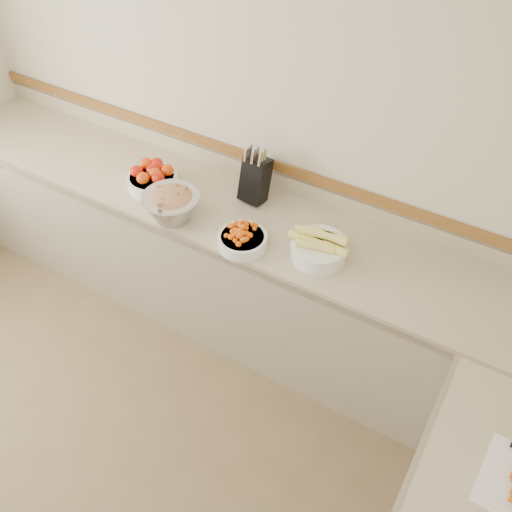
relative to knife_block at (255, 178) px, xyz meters
The scene contains 7 objects.
back_wall 0.31m from the knife_block, 109.71° to the left, with size 4.00×4.00×0.00m, color beige.
counter_back 0.61m from the knife_block, 108.81° to the right, with size 4.00×0.65×1.08m.
knife_block is the anchor object (origin of this frame).
tomato_bowl 0.60m from the knife_block, 159.56° to the right, with size 0.29×0.29×0.14m.
cherry_tomato_bowl 0.41m from the knife_block, 68.88° to the right, with size 0.26×0.26×0.13m.
corn_bowl 0.57m from the knife_block, 25.29° to the right, with size 0.32×0.29×0.17m.
rhubarb_bowl 0.48m from the knife_block, 128.95° to the right, with size 0.31×0.31×0.18m.
Camera 1 is at (1.34, -0.34, 2.93)m, focal length 40.00 mm.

